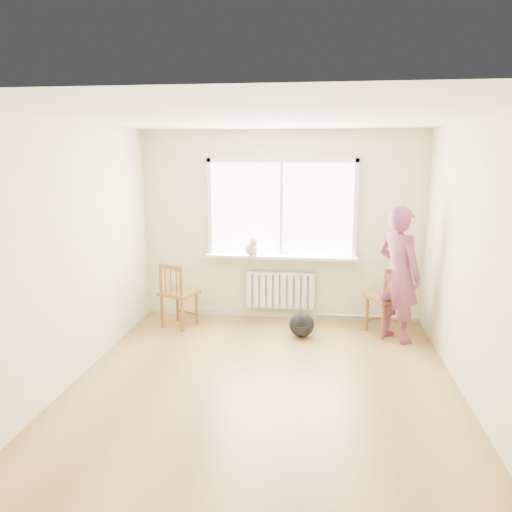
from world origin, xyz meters
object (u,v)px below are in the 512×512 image
(person, at_px, (399,274))
(chair_right, at_px, (389,300))
(cat, at_px, (252,247))
(backpack, at_px, (302,325))
(chair_left, at_px, (177,295))

(person, bearing_deg, chair_right, -15.23)
(cat, height_order, backpack, cat)
(chair_left, xyz_separation_m, cat, (0.99, 0.43, 0.61))
(chair_right, xyz_separation_m, backpack, (-1.13, -0.21, -0.31))
(chair_right, relative_size, cat, 2.17)
(backpack, bearing_deg, chair_right, 10.65)
(cat, bearing_deg, person, -33.56)
(chair_left, bearing_deg, cat, -134.80)
(person, relative_size, backpack, 5.33)
(person, distance_m, cat, 2.03)
(person, distance_m, backpack, 1.40)
(chair_right, height_order, cat, cat)
(chair_right, distance_m, person, 0.43)
(chair_left, relative_size, person, 0.52)
(chair_left, xyz_separation_m, person, (2.94, -0.10, 0.41))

